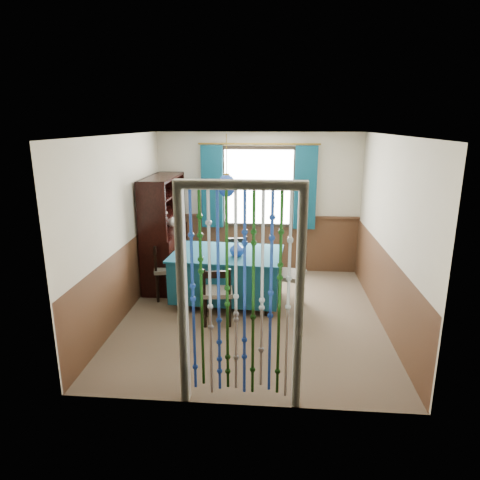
# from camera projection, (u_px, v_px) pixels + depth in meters

# --- Properties ---
(floor) EXTENTS (4.00, 4.00, 0.00)m
(floor) POSITION_uv_depth(u_px,v_px,m) (251.00, 315.00, 6.08)
(floor) COLOR brown
(floor) RESTS_ON ground
(ceiling) EXTENTS (4.00, 4.00, 0.00)m
(ceiling) POSITION_uv_depth(u_px,v_px,m) (253.00, 135.00, 5.42)
(ceiling) COLOR silver
(ceiling) RESTS_ON ground
(wall_back) EXTENTS (3.60, 0.00, 3.60)m
(wall_back) POSITION_uv_depth(u_px,v_px,m) (258.00, 203.00, 7.67)
(wall_back) COLOR beige
(wall_back) RESTS_ON ground
(wall_front) EXTENTS (3.60, 0.00, 3.60)m
(wall_front) POSITION_uv_depth(u_px,v_px,m) (240.00, 285.00, 3.83)
(wall_front) COLOR beige
(wall_front) RESTS_ON ground
(wall_left) EXTENTS (0.00, 4.00, 4.00)m
(wall_left) POSITION_uv_depth(u_px,v_px,m) (122.00, 228.00, 5.90)
(wall_left) COLOR beige
(wall_left) RESTS_ON ground
(wall_right) EXTENTS (0.00, 4.00, 4.00)m
(wall_right) POSITION_uv_depth(u_px,v_px,m) (389.00, 233.00, 5.61)
(wall_right) COLOR beige
(wall_right) RESTS_ON ground
(wainscot_back) EXTENTS (3.60, 0.00, 3.60)m
(wainscot_back) POSITION_uv_depth(u_px,v_px,m) (258.00, 244.00, 7.86)
(wainscot_back) COLOR #4A2D1C
(wainscot_back) RESTS_ON ground
(wainscot_front) EXTENTS (3.60, 0.00, 3.60)m
(wainscot_front) POSITION_uv_depth(u_px,v_px,m) (240.00, 358.00, 4.04)
(wainscot_front) COLOR #4A2D1C
(wainscot_front) RESTS_ON ground
(wainscot_left) EXTENTS (0.00, 4.00, 4.00)m
(wainscot_left) POSITION_uv_depth(u_px,v_px,m) (127.00, 279.00, 6.09)
(wainscot_left) COLOR #4A2D1C
(wainscot_left) RESTS_ON ground
(wainscot_right) EXTENTS (0.00, 4.00, 4.00)m
(wainscot_right) POSITION_uv_depth(u_px,v_px,m) (383.00, 287.00, 5.81)
(wainscot_right) COLOR #4A2D1C
(wainscot_right) RESTS_ON ground
(window) EXTENTS (1.32, 0.12, 1.42)m
(window) POSITION_uv_depth(u_px,v_px,m) (258.00, 187.00, 7.54)
(window) COLOR black
(window) RESTS_ON wall_back
(doorway) EXTENTS (1.16, 0.12, 2.18)m
(doorway) POSITION_uv_depth(u_px,v_px,m) (240.00, 303.00, 3.94)
(doorway) COLOR silver
(doorway) RESTS_ON ground
(dining_table) EXTENTS (1.69, 1.23, 0.78)m
(dining_table) POSITION_uv_depth(u_px,v_px,m) (227.00, 274.00, 6.45)
(dining_table) COLOR #0E3A4C
(dining_table) RESTS_ON floor
(chair_near) EXTENTS (0.45, 0.44, 0.83)m
(chair_near) POSITION_uv_depth(u_px,v_px,m) (217.00, 293.00, 5.75)
(chair_near) COLOR black
(chair_near) RESTS_ON floor
(chair_far) EXTENTS (0.46, 0.44, 0.81)m
(chair_far) POSITION_uv_depth(u_px,v_px,m) (237.00, 261.00, 7.11)
(chair_far) COLOR black
(chair_far) RESTS_ON floor
(chair_left) EXTENTS (0.51, 0.52, 0.88)m
(chair_left) POSITION_uv_depth(u_px,v_px,m) (166.00, 269.00, 6.61)
(chair_left) COLOR black
(chair_left) RESTS_ON floor
(chair_right) EXTENTS (0.54, 0.55, 0.92)m
(chair_right) POSITION_uv_depth(u_px,v_px,m) (291.00, 276.00, 6.26)
(chair_right) COLOR black
(chair_right) RESTS_ON floor
(sideboard) EXTENTS (0.49, 1.39, 1.81)m
(sideboard) POSITION_uv_depth(u_px,v_px,m) (165.00, 247.00, 7.19)
(sideboard) COLOR black
(sideboard) RESTS_ON floor
(pendant_lamp) EXTENTS (0.26, 0.26, 0.88)m
(pendant_lamp) POSITION_uv_depth(u_px,v_px,m) (227.00, 186.00, 6.10)
(pendant_lamp) COLOR olive
(pendant_lamp) RESTS_ON ceiling
(vase_table) EXTENTS (0.21, 0.21, 0.20)m
(vase_table) POSITION_uv_depth(u_px,v_px,m) (237.00, 249.00, 6.18)
(vase_table) COLOR navy
(vase_table) RESTS_ON dining_table
(bowl_shelf) EXTENTS (0.27, 0.27, 0.05)m
(bowl_shelf) POSITION_uv_depth(u_px,v_px,m) (161.00, 214.00, 6.71)
(bowl_shelf) COLOR beige
(bowl_shelf) RESTS_ON sideboard
(vase_sideboard) EXTENTS (0.21, 0.21, 0.21)m
(vase_sideboard) POSITION_uv_depth(u_px,v_px,m) (172.00, 220.00, 7.43)
(vase_sideboard) COLOR beige
(vase_sideboard) RESTS_ON sideboard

